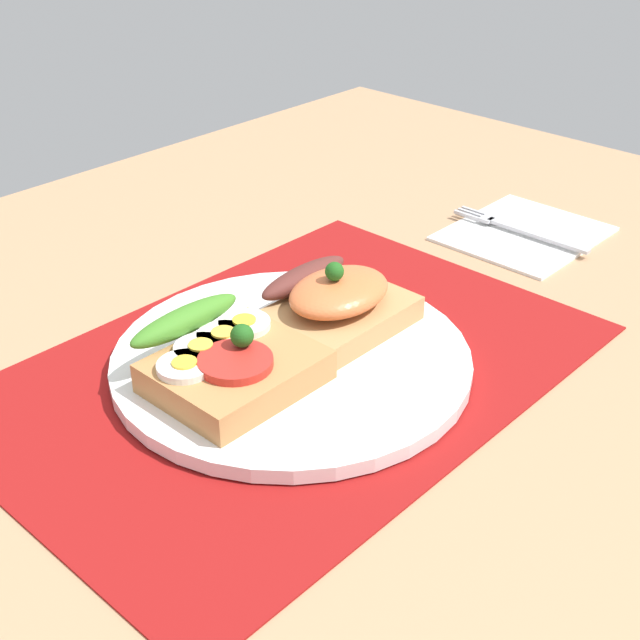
# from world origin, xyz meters

# --- Properties ---
(ground_plane) EXTENTS (1.20, 0.90, 0.03)m
(ground_plane) POSITION_xyz_m (0.00, 0.00, -0.02)
(ground_plane) COLOR tan
(placemat) EXTENTS (0.44, 0.30, 0.00)m
(placemat) POSITION_xyz_m (0.00, 0.00, 0.00)
(placemat) COLOR maroon
(placemat) RESTS_ON ground_plane
(plate) EXTENTS (0.26, 0.26, 0.01)m
(plate) POSITION_xyz_m (0.00, 0.00, 0.01)
(plate) COLOR white
(plate) RESTS_ON placemat
(sandwich_egg_tomato) EXTENTS (0.11, 0.10, 0.04)m
(sandwich_egg_tomato) POSITION_xyz_m (-0.05, 0.01, 0.03)
(sandwich_egg_tomato) COLOR #B47C47
(sandwich_egg_tomato) RESTS_ON plate
(sandwich_salmon) EXTENTS (0.10, 0.09, 0.06)m
(sandwich_salmon) POSITION_xyz_m (0.05, 0.00, 0.03)
(sandwich_salmon) COLOR tan
(sandwich_salmon) RESTS_ON plate
(napkin) EXTENTS (0.14, 0.12, 0.01)m
(napkin) POSITION_xyz_m (0.31, 0.00, 0.00)
(napkin) COLOR white
(napkin) RESTS_ON ground_plane
(fork) EXTENTS (0.02, 0.14, 0.00)m
(fork) POSITION_xyz_m (0.31, 0.01, 0.01)
(fork) COLOR #B7B7BC
(fork) RESTS_ON napkin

